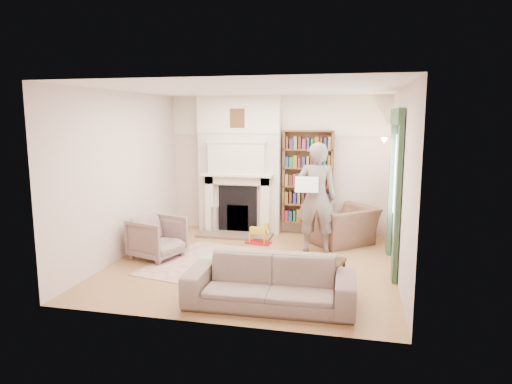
% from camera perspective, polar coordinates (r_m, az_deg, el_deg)
% --- Properties ---
extents(floor, '(4.50, 4.50, 0.00)m').
position_cam_1_polar(floor, '(7.56, -0.42, -8.93)').
color(floor, olive).
rests_on(floor, ground).
extents(ceiling, '(4.50, 4.50, 0.00)m').
position_cam_1_polar(ceiling, '(7.20, -0.45, 12.75)').
color(ceiling, white).
rests_on(ceiling, wall_back).
extents(wall_back, '(4.50, 0.00, 4.50)m').
position_cam_1_polar(wall_back, '(9.44, 2.68, 3.42)').
color(wall_back, beige).
rests_on(wall_back, floor).
extents(wall_front, '(4.50, 0.00, 4.50)m').
position_cam_1_polar(wall_front, '(5.11, -6.19, -1.67)').
color(wall_front, beige).
rests_on(wall_front, floor).
extents(wall_left, '(0.00, 4.50, 4.50)m').
position_cam_1_polar(wall_left, '(8.06, -16.22, 2.04)').
color(wall_left, beige).
rests_on(wall_left, floor).
extents(wall_right, '(0.00, 4.50, 4.50)m').
position_cam_1_polar(wall_right, '(7.09, 17.57, 1.02)').
color(wall_right, beige).
rests_on(wall_right, floor).
extents(fireplace, '(1.70, 0.58, 2.80)m').
position_cam_1_polar(fireplace, '(9.40, -2.05, 3.32)').
color(fireplace, beige).
rests_on(fireplace, floor).
extents(bookcase, '(1.00, 0.24, 1.85)m').
position_cam_1_polar(bookcase, '(9.24, 6.50, 1.84)').
color(bookcase, brown).
rests_on(bookcase, floor).
extents(window, '(0.02, 0.90, 1.30)m').
position_cam_1_polar(window, '(7.48, 17.23, 1.84)').
color(window, silver).
rests_on(window, wall_right).
extents(curtain_left, '(0.07, 0.32, 2.40)m').
position_cam_1_polar(curtain_left, '(6.82, 17.28, -0.98)').
color(curtain_left, '#29402B').
rests_on(curtain_left, floor).
extents(curtain_right, '(0.07, 0.32, 2.40)m').
position_cam_1_polar(curtain_right, '(8.20, 16.54, 0.74)').
color(curtain_right, '#29402B').
rests_on(curtain_right, floor).
extents(pelmet, '(0.09, 1.70, 0.24)m').
position_cam_1_polar(pelmet, '(7.41, 17.23, 8.99)').
color(pelmet, '#29402B').
rests_on(pelmet, wall_right).
extents(wall_sconce, '(0.20, 0.24, 0.24)m').
position_cam_1_polar(wall_sconce, '(8.52, 15.44, 5.83)').
color(wall_sconce, gold).
rests_on(wall_sconce, wall_right).
extents(rug, '(3.04, 2.56, 0.01)m').
position_cam_1_polar(rug, '(7.40, -2.27, -9.31)').
color(rug, beige).
rests_on(rug, floor).
extents(armchair_reading, '(1.46, 1.44, 0.71)m').
position_cam_1_polar(armchair_reading, '(8.75, 10.76, -4.15)').
color(armchair_reading, brown).
rests_on(armchair_reading, floor).
extents(armchair_left, '(0.96, 0.95, 0.70)m').
position_cam_1_polar(armchair_left, '(7.95, -12.23, -5.60)').
color(armchair_left, gray).
rests_on(armchair_left, floor).
extents(sofa, '(2.16, 0.90, 0.62)m').
position_cam_1_polar(sofa, '(5.88, 1.73, -11.18)').
color(sofa, gray).
rests_on(sofa, floor).
extents(man_reading, '(0.75, 0.53, 1.95)m').
position_cam_1_polar(man_reading, '(8.06, 7.54, -0.73)').
color(man_reading, '#63564F').
rests_on(man_reading, floor).
extents(newspaper, '(0.41, 0.15, 0.27)m').
position_cam_1_polar(newspaper, '(7.84, 6.36, 0.93)').
color(newspaper, silver).
rests_on(newspaper, man_reading).
extents(coffee_table, '(0.79, 0.61, 0.45)m').
position_cam_1_polar(coffee_table, '(6.46, 7.64, -10.16)').
color(coffee_table, '#331E12').
rests_on(coffee_table, floor).
extents(paraffin_heater, '(0.25, 0.25, 0.55)m').
position_cam_1_polar(paraffin_heater, '(9.58, -5.24, -3.34)').
color(paraffin_heater, '#B7B9C0').
rests_on(paraffin_heater, floor).
extents(rocking_horse, '(0.51, 0.26, 0.43)m').
position_cam_1_polar(rocking_horse, '(8.62, 0.27, -5.15)').
color(rocking_horse, gold).
rests_on(rocking_horse, rug).
extents(board_game, '(0.42, 0.42, 0.03)m').
position_cam_1_polar(board_game, '(7.80, -5.72, -8.21)').
color(board_game, '#E5E952').
rests_on(board_game, rug).
extents(game_box_lid, '(0.33, 0.28, 0.05)m').
position_cam_1_polar(game_box_lid, '(7.44, -5.10, -8.97)').
color(game_box_lid, red).
rests_on(game_box_lid, rug).
extents(comic_annuals, '(0.72, 0.33, 0.02)m').
position_cam_1_polar(comic_annuals, '(7.16, -0.03, -9.84)').
color(comic_annuals, red).
rests_on(comic_annuals, rug).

